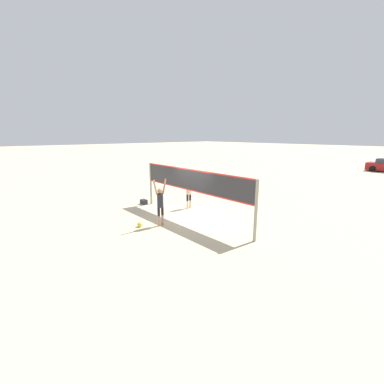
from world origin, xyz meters
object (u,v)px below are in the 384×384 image
player_spiker (160,202)px  volleyball_net (192,185)px  volleyball (140,224)px  gear_bag (144,202)px  player_blocker (189,190)px

player_spiker → volleyball_net: bearing=-6.6°
volleyball → gear_bag: bearing=146.5°
volleyball_net → volleyball: size_ratio=32.72×
volleyball → gear_bag: size_ratio=0.53×
gear_bag → volleyball: bearing=-33.5°
player_spiker → volleyball: bearing=148.6°
volleyball_net → volleyball: (-0.69, -2.53, -1.61)m
volleyball → gear_bag: (-3.30, 2.18, 0.02)m
player_blocker → gear_bag: player_blocker is taller
volleyball_net → player_spiker: size_ratio=3.47×
volleyball_net → player_blocker: size_ratio=3.79×
player_spiker → gear_bag: player_spiker is taller
volleyball_net → player_spiker: volleyball_net is taller
volleyball_net → gear_bag: 4.31m
player_blocker → gear_bag: size_ratio=4.61×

